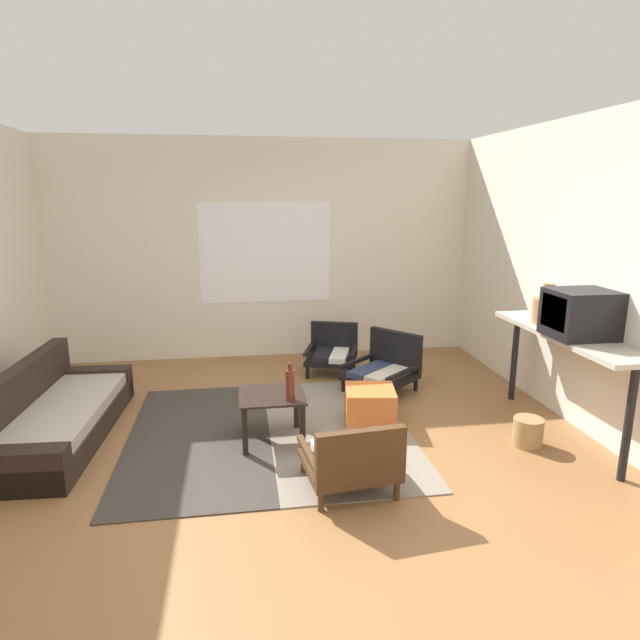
{
  "coord_description": "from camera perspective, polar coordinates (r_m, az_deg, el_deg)",
  "views": [
    {
      "loc": [
        -0.34,
        -3.68,
        2.03
      ],
      "look_at": [
        0.38,
        1.01,
        0.91
      ],
      "focal_mm": 30.09,
      "sensor_mm": 36.0,
      "label": 1
    }
  ],
  "objects": [
    {
      "name": "ottoman_orange",
      "position": [
        4.92,
        5.33,
        -9.1
      ],
      "size": [
        0.5,
        0.5,
        0.33
      ],
      "primitive_type": "cube",
      "rotation": [
        0.0,
        0.0,
        -0.16
      ],
      "color": "#D1662D",
      "rests_on": "ground"
    },
    {
      "name": "armchair_striped_foreground",
      "position": [
        3.83,
        3.4,
        -14.59
      ],
      "size": [
        0.67,
        0.65,
        0.54
      ],
      "color": "#472D19",
      "rests_on": "ground"
    },
    {
      "name": "ground_plane",
      "position": [
        4.22,
        -3.13,
        -15.53
      ],
      "size": [
        7.8,
        7.8,
        0.0
      ],
      "primitive_type": "plane",
      "color": "olive"
    },
    {
      "name": "glass_bottle",
      "position": [
        4.3,
        -3.19,
        -6.86
      ],
      "size": [
        0.07,
        0.07,
        0.31
      ],
      "color": "#5B2319",
      "rests_on": "coffee_table"
    },
    {
      "name": "couch",
      "position": [
        5.13,
        -26.55,
        -9.15
      ],
      "size": [
        0.85,
        1.98,
        0.63
      ],
      "color": "black",
      "rests_on": "ground"
    },
    {
      "name": "side_wall_right",
      "position": [
        5.04,
        28.03,
        3.93
      ],
      "size": [
        0.12,
        6.6,
        2.7
      ],
      "primitive_type": "cube",
      "color": "silver",
      "rests_on": "ground"
    },
    {
      "name": "wicker_basket",
      "position": [
        4.83,
        21.24,
        -11.02
      ],
      "size": [
        0.24,
        0.24,
        0.23
      ],
      "primitive_type": "cylinder",
      "color": "#9E7A4C",
      "rests_on": "ground"
    },
    {
      "name": "far_wall_with_window",
      "position": [
        6.79,
        -5.87,
        7.41
      ],
      "size": [
        5.6,
        0.13,
        2.7
      ],
      "color": "silver",
      "rests_on": "ground"
    },
    {
      "name": "clay_vase",
      "position": [
        5.17,
        22.99,
        1.06
      ],
      "size": [
        0.25,
        0.25,
        0.36
      ],
      "color": "#A87047",
      "rests_on": "console_shelf"
    },
    {
      "name": "area_rug",
      "position": [
        4.79,
        -5.39,
        -11.82
      ],
      "size": [
        2.4,
        2.36,
        0.01
      ],
      "color": "#38332D",
      "rests_on": "ground"
    },
    {
      "name": "coffee_table",
      "position": [
        4.52,
        -5.15,
        -8.88
      ],
      "size": [
        0.54,
        0.53,
        0.42
      ],
      "color": "black",
      "rests_on": "ground"
    },
    {
      "name": "armchair_corner",
      "position": [
        5.73,
        6.92,
        -4.9
      ],
      "size": [
        0.88,
        0.88,
        0.6
      ],
      "color": "black",
      "rests_on": "ground"
    },
    {
      "name": "console_shelf",
      "position": [
        4.95,
        24.72,
        -2.31
      ],
      "size": [
        0.43,
        1.73,
        0.91
      ],
      "color": "#B2AD9E",
      "rests_on": "ground"
    },
    {
      "name": "crt_television",
      "position": [
        4.77,
        25.96,
        0.61
      ],
      "size": [
        0.48,
        0.43,
        0.38
      ],
      "color": "black",
      "rests_on": "console_shelf"
    },
    {
      "name": "armchair_by_window",
      "position": [
        6.27,
        1.31,
        -3.25
      ],
      "size": [
        0.7,
        0.71,
        0.55
      ],
      "color": "black",
      "rests_on": "ground"
    }
  ]
}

